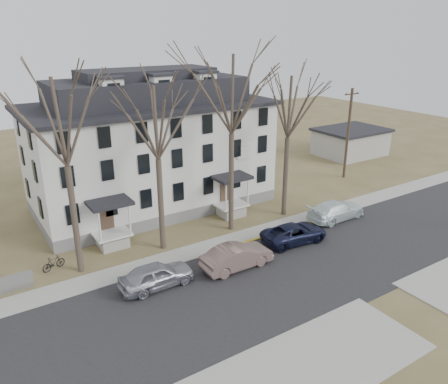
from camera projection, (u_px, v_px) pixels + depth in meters
ground at (305, 290)px, 26.95m from camera, size 120.00×120.00×0.00m
main_road at (284, 275)px, 28.53m from camera, size 120.00×10.00×0.04m
far_sidewalk at (233, 240)px, 33.25m from camera, size 120.00×2.00×0.08m
yellow_curb at (291, 229)px, 35.08m from camera, size 14.00×0.25×0.06m
boarding_house at (151, 147)px, 38.17m from camera, size 20.80×12.36×12.05m
distant_building at (350, 142)px, 55.29m from camera, size 8.50×6.50×3.35m
tree_far_left at (61, 116)px, 25.45m from camera, size 8.40×8.40×13.72m
tree_mid_left at (156, 118)px, 28.75m from camera, size 7.80×7.80×12.74m
tree_center at (232, 89)px, 31.27m from camera, size 9.00×9.00×14.70m
tree_mid_right at (289, 103)px, 34.58m from camera, size 7.80×7.80×12.74m
utility_pole_far at (348, 133)px, 45.63m from camera, size 2.00×0.28×9.50m
car_silver at (156, 276)px, 26.98m from camera, size 4.72×1.94×1.60m
car_tan at (237, 257)px, 29.14m from camera, size 5.00×1.76×1.65m
car_navy at (294, 234)px, 32.73m from camera, size 5.31×2.85×1.42m
car_white at (336, 211)px, 36.65m from camera, size 5.52×2.38×1.58m
bicycle_left at (119, 241)px, 32.23m from camera, size 1.65×0.83×0.83m
bicycle_right at (54, 264)px, 28.99m from camera, size 1.68×0.93×0.97m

